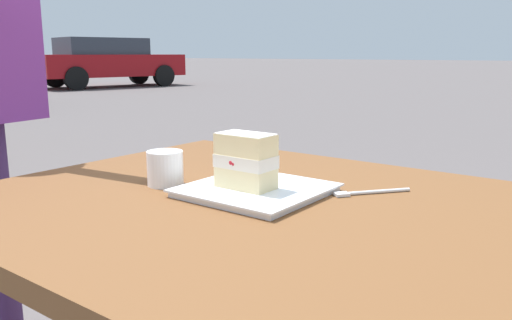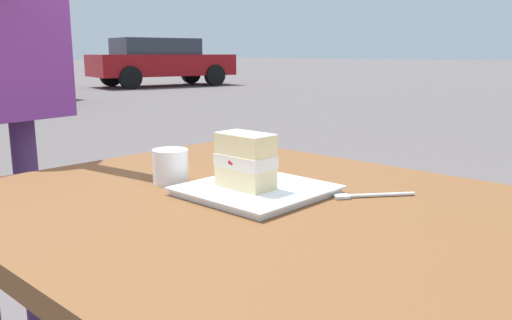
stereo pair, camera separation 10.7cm
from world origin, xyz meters
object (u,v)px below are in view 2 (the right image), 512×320
at_px(dessert_fork, 369,195).
at_px(patio_table, 248,253).
at_px(parked_car_far, 161,61).
at_px(cake_slice, 245,161).
at_px(dessert_plate, 256,190).
at_px(coffee_cup, 171,166).

bearing_deg(dessert_fork, patio_table, -135.28).
bearing_deg(parked_car_far, cake_slice, -36.39).
height_order(patio_table, dessert_plate, dessert_plate).
bearing_deg(parked_car_far, dessert_plate, -36.31).
height_order(patio_table, dessert_fork, dessert_fork).
height_order(cake_slice, parked_car_far, parked_car_far).
bearing_deg(cake_slice, patio_table, -36.55).
relative_size(patio_table, coffee_cup, 14.09).
relative_size(patio_table, dessert_fork, 7.92).
height_order(patio_table, coffee_cup, coffee_cup).
height_order(coffee_cup, parked_car_far, parked_car_far).
xyz_separation_m(patio_table, dessert_plate, (-0.01, 0.04, 0.12)).
bearing_deg(dessert_fork, coffee_cup, -153.05).
bearing_deg(patio_table, coffee_cup, -173.23).
bearing_deg(dessert_plate, parked_car_far, 143.69).
distance_m(coffee_cup, parked_car_far, 16.19).
bearing_deg(coffee_cup, cake_slice, 12.48).
distance_m(cake_slice, dessert_fork, 0.26).
xyz_separation_m(dessert_fork, coffee_cup, (-0.39, -0.20, 0.04)).
height_order(dessert_plate, cake_slice, cake_slice).
relative_size(cake_slice, parked_car_far, 0.02).
height_order(dessert_fork, coffee_cup, coffee_cup).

